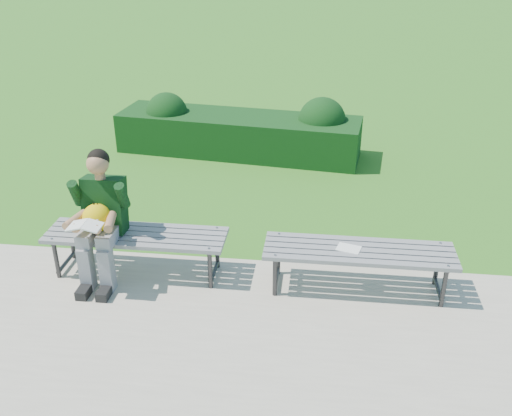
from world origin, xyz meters
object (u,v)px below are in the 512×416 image
bench_left (136,238)px  paper_sheet (349,248)px  seated_boy (100,214)px  bench_right (359,254)px  hedge (242,130)px

bench_left → paper_sheet: bearing=-1.3°
paper_sheet → bench_left: bearing=178.7°
seated_boy → paper_sheet: bearing=1.2°
bench_left → bench_right: 2.20m
seated_boy → paper_sheet: 2.41m
seated_boy → paper_sheet: size_ratio=5.14×
bench_left → seated_boy: 0.44m
bench_left → paper_sheet: 2.10m
bench_left → bench_right: (2.20, -0.05, 0.00)m
paper_sheet → bench_right: bearing=0.0°
hedge → bench_right: size_ratio=2.12×
hedge → bench_left: size_ratio=2.12×
bench_left → paper_sheet: size_ratio=7.04×
seated_boy → paper_sheet: (2.40, 0.05, -0.24)m
hedge → bench_right: bearing=-65.8°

